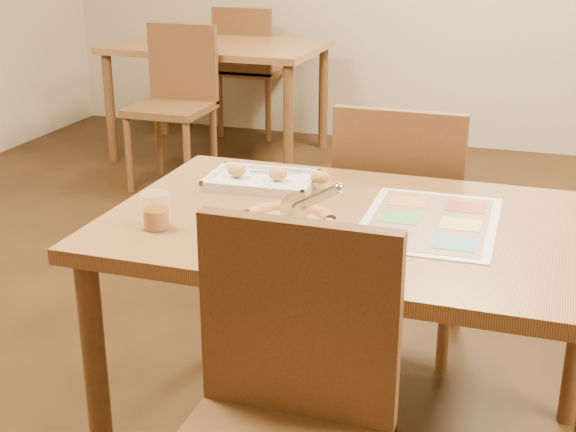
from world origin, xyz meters
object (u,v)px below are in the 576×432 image
(bg_chair_far, at_px, (247,56))
(plate, at_px, (288,232))
(bg_chair_near, at_px, (177,85))
(pizza_cutter, at_px, (310,201))
(pizza, at_px, (287,223))
(bg_table, at_px, (218,57))
(appetizer_tray, at_px, (265,181))
(dining_table, at_px, (358,250))
(chair_near, at_px, (284,393))
(glass_tumbler, at_px, (156,213))
(chair_far, at_px, (401,203))
(menu, at_px, (429,222))

(bg_chair_far, relative_size, plate, 1.76)
(bg_chair_near, xyz_separation_m, pizza_cutter, (1.51, -2.33, 0.24))
(pizza, distance_m, pizza_cutter, 0.08)
(bg_table, distance_m, appetizer_tray, 2.90)
(bg_chair_near, bearing_deg, dining_table, -53.95)
(chair_near, distance_m, pizza, 0.51)
(pizza_cutter, bearing_deg, glass_tumbler, 160.81)
(chair_near, relative_size, bg_table, 0.36)
(chair_near, relative_size, bg_chair_near, 1.00)
(pizza, bearing_deg, bg_table, 116.24)
(bg_table, xyz_separation_m, plate, (1.46, -2.96, 0.09))
(chair_far, relative_size, bg_chair_near, 1.00)
(dining_table, bearing_deg, pizza, -134.68)
(bg_table, relative_size, plate, 4.88)
(glass_tumbler, bearing_deg, dining_table, 24.73)
(dining_table, xyz_separation_m, chair_far, (-0.00, 0.60, -0.07))
(appetizer_tray, height_order, glass_tumbler, glass_tumbler)
(bg_chair_near, height_order, bg_chair_far, same)
(dining_table, xyz_separation_m, chair_near, (0.00, -0.60, -0.07))
(pizza_cutter, bearing_deg, pizza, 169.41)
(chair_near, bearing_deg, bg_chair_near, 119.74)
(bg_chair_far, bearing_deg, bg_table, 90.00)
(chair_far, height_order, bg_chair_far, same)
(plate, relative_size, pizza, 1.08)
(menu, bearing_deg, chair_far, 107.42)
(bg_chair_near, height_order, glass_tumbler, bg_chair_near)
(bg_table, bearing_deg, pizza_cutter, -62.78)
(dining_table, bearing_deg, glass_tumbler, -155.27)
(chair_far, distance_m, bg_chair_far, 3.14)
(chair_near, bearing_deg, plate, 107.57)
(chair_far, bearing_deg, pizza_cutter, 82.64)
(bg_chair_near, xyz_separation_m, pizza, (1.45, -2.35, 0.18))
(plate, xyz_separation_m, appetizer_tray, (-0.19, 0.35, 0.01))
(chair_near, xyz_separation_m, bg_chair_near, (-1.60, 2.80, 0.00))
(pizza_cutter, xyz_separation_m, glass_tumbler, (-0.38, -0.09, -0.04))
(bg_chair_near, distance_m, pizza_cutter, 2.78)
(bg_table, xyz_separation_m, glass_tumbler, (1.13, -3.02, 0.13))
(plate, height_order, menu, plate)
(appetizer_tray, bearing_deg, chair_far, 51.10)
(glass_tumbler, bearing_deg, pizza_cutter, 13.39)
(chair_far, height_order, pizza_cutter, chair_far)
(bg_table, relative_size, appetizer_tray, 3.59)
(dining_table, bearing_deg, chair_far, 90.00)
(chair_near, distance_m, chair_far, 1.20)
(chair_near, height_order, plate, chair_near)
(bg_table, bearing_deg, glass_tumbler, -69.48)
(bg_chair_far, bearing_deg, chair_near, 112.29)
(chair_far, bearing_deg, dining_table, 90.00)
(chair_far, relative_size, pizza, 1.90)
(appetizer_tray, bearing_deg, glass_tumbler, -109.01)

